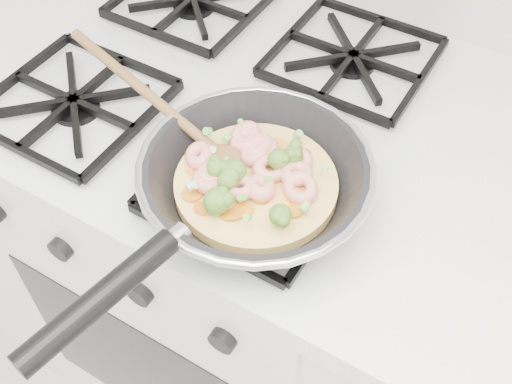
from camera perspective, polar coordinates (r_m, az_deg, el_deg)
The scene contains 2 objects.
stove at distance 1.28m, azimuth -2.52°, elevation -5.54°, with size 0.60×0.60×0.92m.
skillet at distance 0.74m, azimuth -0.45°, elevation 1.13°, with size 0.46×0.47×0.10m.
Camera 1 is at (0.42, 1.11, 1.52)m, focal length 43.44 mm.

